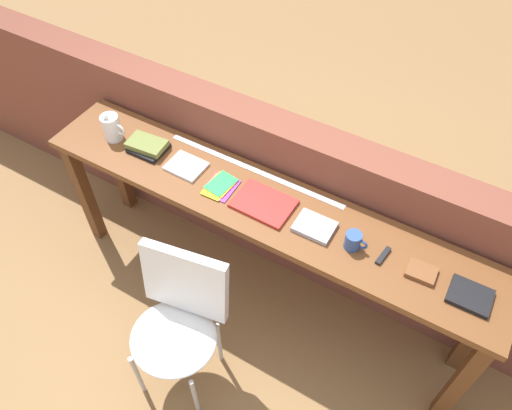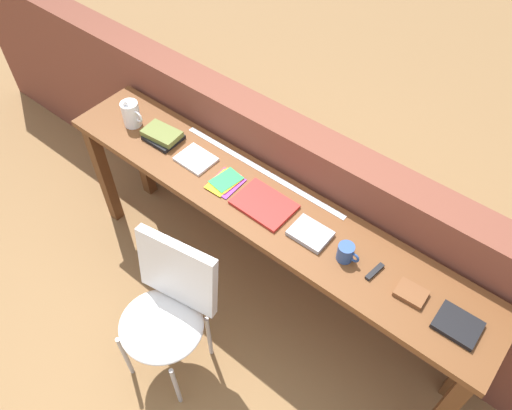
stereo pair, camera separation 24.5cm
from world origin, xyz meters
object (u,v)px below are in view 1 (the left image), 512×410
object	(u,v)px
leather_journal_brown	(421,272)
magazine_cycling	(186,166)
chair_white_moulded	(178,319)
book_repair_rightmost	(470,296)
pitcher_white	(112,127)
multitool_folded	(383,256)
pamphlet_pile_colourful	(220,185)
book_open_centre	(264,203)
mug	(353,241)
book_stack_leftmost	(148,146)

from	to	relation	value
leather_journal_brown	magazine_cycling	bearing A→B (deg)	176.47
chair_white_moulded	book_repair_rightmost	size ratio (longest dim) A/B	4.94
pitcher_white	book_repair_rightmost	world-z (taller)	pitcher_white
pitcher_white	leather_journal_brown	size ratio (longest dim) A/B	1.41
book_repair_rightmost	multitool_folded	bearing A→B (deg)	177.35
pamphlet_pile_colourful	book_open_centre	size ratio (longest dim) A/B	0.66
chair_white_moulded	book_repair_rightmost	xyz separation A→B (m)	(1.17, 0.59, 0.36)
chair_white_moulded	pitcher_white	world-z (taller)	pitcher_white
pitcher_white	leather_journal_brown	bearing A→B (deg)	-0.01
pitcher_white	book_open_centre	xyz separation A→B (m)	(0.97, -0.00, -0.07)
chair_white_moulded	mug	world-z (taller)	mug
book_stack_leftmost	leather_journal_brown	xyz separation A→B (m)	(1.55, -0.02, -0.01)
pamphlet_pile_colourful	mug	xyz separation A→B (m)	(0.74, -0.01, 0.04)
book_open_centre	mug	size ratio (longest dim) A/B	2.67
book_repair_rightmost	leather_journal_brown	bearing A→B (deg)	175.91
pitcher_white	book_stack_leftmost	bearing A→B (deg)	5.42
multitool_folded	book_stack_leftmost	bearing A→B (deg)	179.10
pamphlet_pile_colourful	mug	bearing A→B (deg)	-0.76
chair_white_moulded	multitool_folded	xyz separation A→B (m)	(0.77, 0.60, 0.36)
multitool_folded	pitcher_white	bearing A→B (deg)	179.98
chair_white_moulded	multitool_folded	bearing A→B (deg)	38.02
book_open_centre	pitcher_white	bearing A→B (deg)	-179.14
magazine_cycling	multitool_folded	xyz separation A→B (m)	(1.11, -0.01, -0.00)
pamphlet_pile_colourful	book_stack_leftmost	bearing A→B (deg)	176.43
pitcher_white	pamphlet_pile_colourful	world-z (taller)	pitcher_white
multitool_folded	pamphlet_pile_colourful	bearing A→B (deg)	-179.41
pitcher_white	leather_journal_brown	world-z (taller)	pitcher_white
pitcher_white	book_repair_rightmost	size ratio (longest dim) A/B	1.02
pamphlet_pile_colourful	leather_journal_brown	size ratio (longest dim) A/B	1.48
chair_white_moulded	magazine_cycling	distance (m)	0.79
chair_white_moulded	leather_journal_brown	xyz separation A→B (m)	(0.95, 0.60, 0.37)
pitcher_white	pamphlet_pile_colourful	bearing A→B (deg)	-0.77
pitcher_white	magazine_cycling	xyz separation A→B (m)	(0.48, 0.01, -0.07)
chair_white_moulded	book_open_centre	world-z (taller)	book_open_centre
pitcher_white	mug	xyz separation A→B (m)	(1.45, -0.02, -0.03)
magazine_cycling	book_repair_rightmost	distance (m)	1.51
chair_white_moulded	book_stack_leftmost	distance (m)	0.95
pitcher_white	pamphlet_pile_colourful	distance (m)	0.72
leather_journal_brown	book_stack_leftmost	bearing A→B (deg)	176.30
pitcher_white	pamphlet_pile_colourful	size ratio (longest dim) A/B	0.95
multitool_folded	book_open_centre	bearing A→B (deg)	-179.65
book_stack_leftmost	chair_white_moulded	bearing A→B (deg)	-45.89
book_repair_rightmost	pamphlet_pile_colourful	bearing A→B (deg)	178.94
pitcher_white	multitool_folded	xyz separation A→B (m)	(1.59, -0.00, -0.07)
book_stack_leftmost	book_open_centre	bearing A→B (deg)	-1.96
mug	multitool_folded	bearing A→B (deg)	7.45
magazine_cycling	multitool_folded	distance (m)	1.11
chair_white_moulded	mug	size ratio (longest dim) A/B	8.10
book_open_centre	book_repair_rightmost	bearing A→B (deg)	0.67
book_stack_leftmost	multitool_folded	xyz separation A→B (m)	(1.37, -0.02, -0.02)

